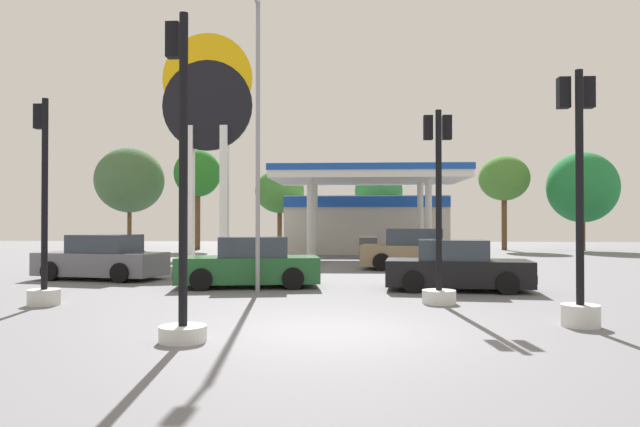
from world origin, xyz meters
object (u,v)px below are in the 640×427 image
object	(u,v)px
car_3	(102,259)
car_1	(457,267)
tree_1	(197,174)
corner_streetlamp	(257,118)
traffic_signal_0	(439,239)
tree_3	(379,191)
station_pole_sign	(207,115)
traffic_signal_2	(182,238)
traffic_signal_3	(44,247)
traffic_signal_1	(579,238)
tree_2	(280,191)
car_2	(418,251)
tree_0	(130,180)
tree_4	(504,179)
tree_5	(582,187)
car_0	(249,264)

from	to	relation	value
car_3	car_1	bearing A→B (deg)	-12.52
tree_1	corner_streetlamp	xyz separation A→B (m)	(7.79, -23.23, -0.39)
traffic_signal_0	tree_3	size ratio (longest dim) A/B	0.81
station_pole_sign	traffic_signal_2	xyz separation A→B (m)	(4.95, -21.48, -5.90)
traffic_signal_3	tree_1	bearing A→B (deg)	97.35
car_3	traffic_signal_1	distance (m)	14.66
tree_1	tree_2	world-z (taller)	tree_1
car_2	tree_0	bearing A→B (deg)	136.55
tree_3	traffic_signal_3	bearing A→B (deg)	-108.08
station_pole_sign	traffic_signal_0	world-z (taller)	station_pole_sign
tree_4	traffic_signal_0	bearing A→B (deg)	-107.40
car_2	traffic_signal_0	world-z (taller)	traffic_signal_0
car_1	tree_1	xyz separation A→B (m)	(-13.22, 22.46, 4.42)
traffic_signal_3	tree_1	distance (m)	26.28
car_1	tree_4	world-z (taller)	tree_4
traffic_signal_0	tree_5	distance (m)	28.28
car_2	traffic_signal_3	size ratio (longest dim) A/B	1.00
car_2	corner_streetlamp	world-z (taller)	corner_streetlamp
tree_2	tree_4	world-z (taller)	tree_4
car_3	tree_4	bearing A→B (deg)	48.52
car_2	car_0	bearing A→B (deg)	-131.18
station_pole_sign	car_3	distance (m)	13.71
car_2	traffic_signal_3	xyz separation A→B (m)	(-9.63, -10.27, 0.58)
tree_3	traffic_signal_2	bearing A→B (deg)	-98.31
car_2	tree_1	xyz separation A→B (m)	(-12.95, 15.52, 4.33)
car_0	traffic_signal_2	size ratio (longest dim) A/B	0.82
tree_0	tree_4	distance (m)	25.73
traffic_signal_3	tree_2	distance (m)	25.97
car_1	corner_streetlamp	bearing A→B (deg)	-171.90
car_1	car_3	xyz separation A→B (m)	(-11.06, 2.46, 0.03)
tree_0	tree_3	bearing A→B (deg)	-1.74
car_0	traffic_signal_0	distance (m)	5.95
tree_1	car_2	bearing A→B (deg)	-50.15
tree_3	tree_4	distance (m)	8.30
traffic_signal_1	tree_3	size ratio (longest dim) A/B	0.84
car_3	tree_3	size ratio (longest dim) A/B	0.78
car_2	corner_streetlamp	bearing A→B (deg)	-123.78
tree_1	tree_5	size ratio (longest dim) A/B	1.05
traffic_signal_0	traffic_signal_3	distance (m)	9.06
car_1	traffic_signal_1	size ratio (longest dim) A/B	0.87
tree_2	tree_5	world-z (taller)	tree_5
station_pole_sign	car_0	bearing A→B (deg)	-71.28
traffic_signal_0	tree_3	world-z (taller)	tree_3
corner_streetlamp	car_3	bearing A→B (deg)	150.19
car_1	traffic_signal_3	size ratio (longest dim) A/B	0.86
car_1	tree_0	size ratio (longest dim) A/B	0.57
car_3	tree_3	xyz separation A→B (m)	(9.99, 21.26, 3.28)
car_3	traffic_signal_2	distance (m)	11.12
station_pole_sign	car_2	distance (m)	14.35
station_pole_sign	car_0	distance (m)	16.08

